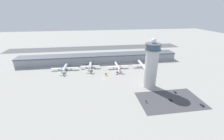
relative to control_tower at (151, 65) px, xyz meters
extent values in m
plane|color=#9E9B93|center=(-52.63, 29.34, -27.52)|extent=(1000.00, 1000.00, 0.00)
cube|color=#9399A3|center=(-52.63, 99.34, -21.34)|extent=(269.27, 22.00, 12.37)
cube|color=#4C515B|center=(-52.63, 99.34, -14.35)|extent=(269.27, 25.00, 1.60)
cube|color=#515154|center=(-52.63, 202.45, -27.52)|extent=(403.91, 44.00, 0.01)
cylinder|color=#BCBCC1|center=(0.00, 0.00, -5.03)|extent=(14.40, 14.40, 45.00)
cylinder|color=#565B66|center=(0.00, 0.00, 17.87)|extent=(17.70, 17.70, 0.80)
cylinder|color=#334C60|center=(0.00, 0.00, 20.94)|extent=(16.28, 16.28, 5.34)
cylinder|color=#565B66|center=(0.00, 0.00, 24.11)|extent=(17.70, 17.70, 1.00)
sphere|color=white|center=(0.00, 0.00, 27.48)|extent=(5.75, 5.75, 5.75)
cube|color=#424247|center=(10.01, -31.51, -27.52)|extent=(64.00, 40.00, 0.01)
cylinder|color=silver|center=(-107.34, 67.88, -23.46)|extent=(5.31, 26.98, 3.87)
cone|color=silver|center=(-106.52, 83.01, -23.46)|extent=(4.06, 3.69, 3.87)
cone|color=silver|center=(-108.19, 52.18, -23.46)|extent=(3.73, 4.83, 3.49)
cube|color=silver|center=(-107.31, 68.42, -24.14)|extent=(40.91, 6.59, 0.44)
cylinder|color=#A8A8B2|center=(-115.80, 69.88, -25.31)|extent=(2.36, 4.37, 2.13)
cylinder|color=#A8A8B2|center=(-98.72, 68.96, -25.31)|extent=(2.36, 4.37, 2.13)
cube|color=#197FB2|center=(-108.24, 51.25, -18.42)|extent=(0.45, 2.81, 6.20)
cube|color=silver|center=(-108.26, 50.85, -23.07)|extent=(10.94, 2.58, 0.24)
cylinder|color=black|center=(-106.68, 80.07, -26.46)|extent=(0.28, 0.28, 2.13)
cylinder|color=black|center=(-104.65, 67.47, -26.46)|extent=(0.28, 0.28, 2.13)
cylinder|color=black|center=(-110.06, 67.77, -26.46)|extent=(0.28, 0.28, 2.13)
cylinder|color=silver|center=(-69.18, 69.37, -22.85)|extent=(6.30, 23.66, 4.53)
cone|color=silver|center=(-68.13, 83.06, -22.85)|extent=(4.83, 4.41, 4.53)
cone|color=silver|center=(-70.27, 55.00, -22.85)|extent=(4.48, 5.74, 4.08)
cube|color=silver|center=(-69.14, 69.84, -23.64)|extent=(30.61, 6.69, 0.44)
cylinder|color=#A8A8B2|center=(-75.42, 71.32, -25.01)|extent=(2.87, 5.16, 2.49)
cylinder|color=#A8A8B2|center=(-62.71, 70.35, -25.01)|extent=(2.87, 5.16, 2.49)
cube|color=navy|center=(-70.35, 53.92, -16.95)|extent=(0.51, 2.81, 7.26)
cube|color=silver|center=(-70.38, 53.52, -22.39)|extent=(12.81, 2.96, 0.24)
cylinder|color=black|center=(-68.38, 79.83, -26.32)|extent=(0.28, 0.28, 2.41)
cylinder|color=black|center=(-66.04, 68.80, -26.32)|extent=(0.28, 0.28, 2.41)
cylinder|color=black|center=(-72.37, 69.28, -26.32)|extent=(0.28, 0.28, 2.41)
cylinder|color=silver|center=(-27.02, 62.59, -23.34)|extent=(4.16, 29.56, 3.45)
cone|color=silver|center=(-27.41, 78.88, -23.34)|extent=(3.52, 3.19, 3.45)
cone|color=silver|center=(-26.61, 45.78, -23.34)|extent=(3.20, 4.21, 3.10)
cube|color=silver|center=(-27.03, 63.18, -23.94)|extent=(32.25, 5.18, 0.44)
cylinder|color=#A8A8B2|center=(-33.80, 64.02, -24.99)|extent=(1.99, 3.84, 1.90)
cylinder|color=#A8A8B2|center=(-20.30, 64.34, -24.99)|extent=(1.99, 3.84, 1.90)
cube|color=red|center=(-26.59, 44.96, -18.86)|extent=(0.37, 2.81, 5.52)
cube|color=silver|center=(-26.58, 44.56, -22.99)|extent=(9.70, 2.23, 0.24)
cylinder|color=black|center=(-27.34, 76.13, -26.29)|extent=(0.28, 0.28, 2.46)
cylinder|color=black|center=(-24.60, 62.44, -26.29)|extent=(0.28, 0.28, 2.46)
cylinder|color=black|center=(-29.42, 62.32, -26.29)|extent=(0.28, 0.28, 2.46)
cylinder|color=silver|center=(12.29, 61.87, -23.00)|extent=(6.05, 37.43, 4.07)
cone|color=silver|center=(13.38, 82.31, -23.00)|extent=(4.26, 3.87, 4.07)
cone|color=silver|center=(11.17, 40.83, -23.00)|extent=(3.92, 5.07, 3.66)
cube|color=silver|center=(12.33, 62.62, -23.72)|extent=(30.37, 6.00, 0.44)
cylinder|color=#A8A8B2|center=(6.05, 63.95, -24.95)|extent=(2.47, 4.59, 2.24)
cylinder|color=#A8A8B2|center=(18.71, 63.28, -24.95)|extent=(2.47, 4.59, 2.24)
cube|color=#197FB2|center=(11.11, 39.85, -17.71)|extent=(0.45, 2.81, 6.51)
cube|color=silver|center=(11.09, 39.45, -22.60)|extent=(11.49, 2.60, 0.24)
cylinder|color=black|center=(13.22, 79.28, -26.28)|extent=(0.28, 0.28, 2.48)
cylinder|color=black|center=(15.13, 61.67, -26.28)|extent=(0.28, 0.28, 2.48)
cylinder|color=black|center=(9.44, 61.97, -26.28)|extent=(0.28, 0.28, 2.48)
cube|color=black|center=(-69.93, 59.38, -27.46)|extent=(6.16, 6.57, 0.12)
cube|color=gold|center=(-69.93, 59.38, -26.81)|extent=(7.09, 7.61, 1.44)
cube|color=#232D38|center=(-69.39, 58.77, -25.50)|extent=(3.11, 3.15, 1.18)
cube|color=black|center=(-47.67, 40.56, -27.46)|extent=(3.17, 5.14, 0.12)
cube|color=gold|center=(-47.67, 40.56, -26.85)|extent=(3.42, 6.06, 1.34)
cube|color=#232D38|center=(-47.76, 41.13, -25.63)|extent=(2.48, 2.05, 1.10)
cube|color=black|center=(-30.44, 43.34, -27.46)|extent=(6.87, 6.25, 0.12)
cube|color=silver|center=(-30.44, 43.34, -26.65)|extent=(7.95, 7.16, 1.75)
cube|color=#232D38|center=(-31.08, 42.81, -25.06)|extent=(3.30, 3.26, 1.43)
cube|color=black|center=(23.24, -18.14, -27.46)|extent=(1.80, 3.58, 0.12)
cube|color=black|center=(23.24, -18.14, -27.12)|extent=(1.90, 4.25, 0.81)
cube|color=#232D38|center=(23.24, -18.24, -26.39)|extent=(1.61, 2.36, 0.66)
cube|color=black|center=(10.41, -31.76, -27.46)|extent=(1.81, 3.53, 0.12)
cube|color=black|center=(10.41, -31.76, -27.10)|extent=(1.90, 4.20, 0.85)
cube|color=#232D38|center=(10.41, -31.86, -26.32)|extent=(1.65, 2.32, 0.70)
cube|color=black|center=(-15.41, -31.00, -27.46)|extent=(1.83, 3.60, 0.12)
cube|color=slate|center=(-15.41, -31.00, -27.12)|extent=(1.93, 4.28, 0.80)
cube|color=#232D38|center=(-15.41, -30.89, -26.39)|extent=(1.65, 2.37, 0.66)
cube|color=black|center=(35.72, -44.95, -27.46)|extent=(1.75, 3.82, 0.12)
cube|color=black|center=(35.72, -44.95, -27.13)|extent=(1.83, 4.54, 0.78)
cube|color=#232D38|center=(35.73, -45.07, -26.42)|extent=(1.59, 2.51, 0.64)
camera|label=1|loc=(-68.10, -150.93, 58.61)|focal=24.00mm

